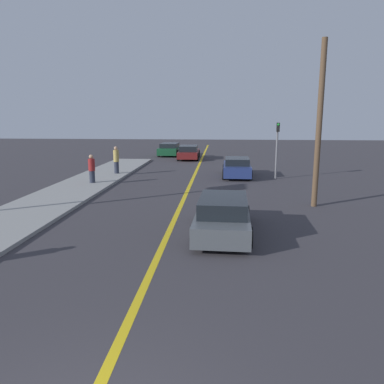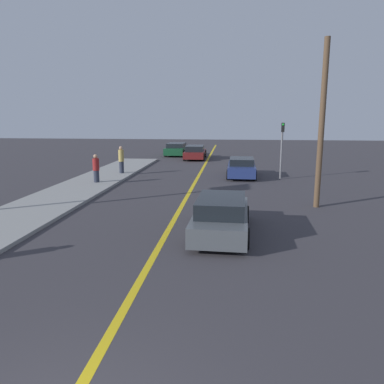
{
  "view_description": "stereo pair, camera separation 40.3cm",
  "coord_description": "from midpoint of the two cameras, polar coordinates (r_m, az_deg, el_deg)",
  "views": [
    {
      "loc": [
        1.72,
        -3.38,
        3.88
      ],
      "look_at": [
        0.65,
        10.63,
        1.02
      ],
      "focal_mm": 35.0,
      "sensor_mm": 36.0,
      "label": 1
    },
    {
      "loc": [
        2.12,
        -3.34,
        3.88
      ],
      "look_at": [
        0.65,
        10.63,
        1.02
      ],
      "focal_mm": 35.0,
      "sensor_mm": 36.0,
      "label": 2
    }
  ],
  "objects": [
    {
      "name": "car_ahead_center",
      "position": [
        24.47,
        8.02,
        3.71
      ],
      "size": [
        1.89,
        4.09,
        1.25
      ],
      "rotation": [
        0.0,
        0.0,
        -0.02
      ],
      "color": "navy",
      "rests_on": "ground_plane"
    },
    {
      "name": "road_center_line",
      "position": [
        21.79,
        0.86,
        1.25
      ],
      "size": [
        0.2,
        60.0,
        0.01
      ],
      "color": "gold",
      "rests_on": "ground_plane"
    },
    {
      "name": "sidewalk_left",
      "position": [
        20.07,
        -17.29,
        0.02
      ],
      "size": [
        3.17,
        29.38,
        0.13
      ],
      "color": "gray",
      "rests_on": "ground_plane"
    },
    {
      "name": "pedestrian_far_standing",
      "position": [
        25.39,
        -10.28,
        4.87
      ],
      "size": [
        0.36,
        0.36,
        1.79
      ],
      "color": "#282D3D",
      "rests_on": "sidewalk_left"
    },
    {
      "name": "car_far_distant",
      "position": [
        34.49,
        0.81,
        6.06
      ],
      "size": [
        1.97,
        4.61,
        1.24
      ],
      "rotation": [
        0.0,
        0.0,
        0.02
      ],
      "color": "maroon",
      "rests_on": "ground_plane"
    },
    {
      "name": "car_parked_left_lot",
      "position": [
        37.72,
        -2.04,
        6.53
      ],
      "size": [
        2.07,
        4.45,
        1.24
      ],
      "rotation": [
        0.0,
        0.0,
        -0.02
      ],
      "color": "#144728",
      "rests_on": "ground_plane"
    },
    {
      "name": "utility_pole",
      "position": [
        16.79,
        19.81,
        9.52
      ],
      "size": [
        0.24,
        0.24,
        6.99
      ],
      "color": "brown",
      "rests_on": "ground_plane"
    },
    {
      "name": "traffic_light",
      "position": [
        23.81,
        14.01,
        7.06
      ],
      "size": [
        0.18,
        0.4,
        3.48
      ],
      "color": "slate",
      "rests_on": "ground_plane"
    },
    {
      "name": "pedestrian_mid_group",
      "position": [
        22.14,
        -13.91,
        3.51
      ],
      "size": [
        0.37,
        0.37,
        1.61
      ],
      "color": "#282D3D",
      "rests_on": "sidewalk_left"
    },
    {
      "name": "car_near_right_lane",
      "position": [
        12.53,
        5.4,
        -3.63
      ],
      "size": [
        1.98,
        4.53,
        1.29
      ],
      "rotation": [
        0.0,
        0.0,
        -0.03
      ],
      "color": "#4C5156",
      "rests_on": "ground_plane"
    }
  ]
}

